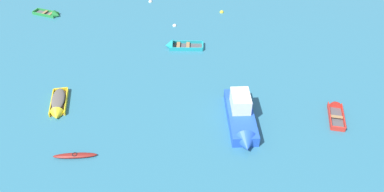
% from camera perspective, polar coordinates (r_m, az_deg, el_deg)
% --- Properties ---
extents(rowboat_green_far_back, '(3.46, 2.07, 0.98)m').
position_cam_1_polar(rowboat_green_far_back, '(45.93, -20.57, 11.58)').
color(rowboat_green_far_back, '#4C4C51').
rests_on(rowboat_green_far_back, ground_plane).
extents(rowboat_yellow_midfield_right, '(1.83, 3.86, 1.10)m').
position_cam_1_polar(rowboat_yellow_midfield_right, '(31.56, -19.80, -1.39)').
color(rowboat_yellow_midfield_right, '#99754C').
rests_on(rowboat_yellow_midfield_right, ground_plane).
extents(rowboat_red_back_row_center, '(1.58, 3.41, 0.98)m').
position_cam_1_polar(rowboat_red_back_row_center, '(31.58, 21.03, -1.98)').
color(rowboat_red_back_row_center, '#4C4C51').
rests_on(rowboat_red_back_row_center, ground_plane).
extents(rowboat_turquoise_back_row_left, '(3.76, 1.41, 1.25)m').
position_cam_1_polar(rowboat_turquoise_back_row_left, '(37.25, -2.48, 7.67)').
color(rowboat_turquoise_back_row_left, '#4C4C51').
rests_on(rowboat_turquoise_back_row_left, ground_plane).
extents(motor_launch_blue_outer_right, '(2.25, 6.44, 2.41)m').
position_cam_1_polar(motor_launch_blue_outer_right, '(28.32, 7.57, -3.30)').
color(motor_launch_blue_outer_right, blue).
rests_on(motor_launch_blue_outer_right, ground_plane).
extents(kayak_maroon_outer_left, '(3.05, 0.71, 0.29)m').
position_cam_1_polar(kayak_maroon_outer_left, '(27.36, -17.43, -8.67)').
color(kayak_maroon_outer_left, maroon).
rests_on(kayak_maroon_outer_left, ground_plane).
extents(mooring_buoy_between_boats_right, '(0.47, 0.47, 0.47)m').
position_cam_1_polar(mooring_buoy_between_boats_right, '(44.05, 4.56, 12.62)').
color(mooring_buoy_between_boats_right, yellow).
rests_on(mooring_buoy_between_boats_right, ground_plane).
extents(mooring_buoy_midfield, '(0.43, 0.43, 0.43)m').
position_cam_1_polar(mooring_buoy_midfield, '(46.69, -6.38, 14.10)').
color(mooring_buoy_midfield, silver).
rests_on(mooring_buoy_midfield, ground_plane).
extents(mooring_buoy_central, '(0.42, 0.42, 0.42)m').
position_cam_1_polar(mooring_buoy_central, '(41.15, -2.68, 10.66)').
color(mooring_buoy_central, silver).
rests_on(mooring_buoy_central, ground_plane).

